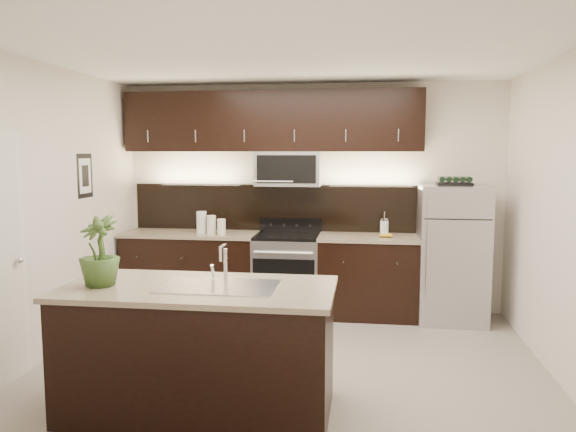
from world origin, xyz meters
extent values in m
plane|color=gray|center=(0.00, 0.00, 0.00)|extent=(4.50, 4.50, 0.00)
cube|color=silver|center=(0.00, 2.00, 1.35)|extent=(4.50, 0.02, 2.70)
cube|color=silver|center=(0.00, -2.00, 1.35)|extent=(4.50, 0.02, 2.70)
cube|color=silver|center=(-2.25, 0.00, 1.35)|extent=(0.02, 4.00, 2.70)
cube|color=silver|center=(2.25, 0.00, 1.35)|extent=(0.02, 4.00, 2.70)
cube|color=white|center=(0.00, 0.00, 2.70)|extent=(4.50, 4.00, 0.02)
sphere|color=silver|center=(-2.20, -0.48, 1.00)|extent=(0.06, 0.06, 0.06)
cube|color=black|center=(-2.24, 0.75, 1.65)|extent=(0.01, 0.32, 0.46)
cube|color=white|center=(-2.23, 0.75, 1.65)|extent=(0.00, 0.24, 0.36)
cube|color=black|center=(-1.42, 1.69, 0.45)|extent=(1.57, 0.62, 0.90)
cube|color=black|center=(0.71, 1.69, 0.45)|extent=(1.16, 0.62, 0.90)
cube|color=#B2B2B7|center=(-0.25, 1.69, 0.45)|extent=(0.76, 0.62, 0.90)
cube|color=black|center=(-0.25, 1.69, 0.92)|extent=(0.76, 0.60, 0.03)
cube|color=#BDB38E|center=(-1.42, 1.69, 0.92)|extent=(1.59, 0.65, 0.04)
cube|color=#BDB38E|center=(0.71, 1.69, 0.92)|extent=(1.18, 0.65, 0.04)
cube|color=black|center=(-0.46, 1.99, 1.22)|extent=(3.49, 0.02, 0.56)
cube|color=#B2B2B7|center=(-0.25, 1.80, 1.70)|extent=(0.76, 0.40, 0.40)
cube|color=black|center=(-0.46, 1.83, 2.25)|extent=(3.49, 0.33, 0.70)
cube|color=black|center=(-0.53, -0.90, 0.45)|extent=(1.90, 0.90, 0.90)
cube|color=#BDB38E|center=(-0.53, -0.90, 0.92)|extent=(1.96, 0.96, 0.04)
cube|color=silver|center=(-0.38, -0.90, 0.95)|extent=(0.84, 0.50, 0.01)
cylinder|color=silver|center=(-0.38, -0.69, 1.06)|extent=(0.03, 0.03, 0.24)
cylinder|color=silver|center=(-0.38, -0.76, 1.21)|extent=(0.02, 0.14, 0.02)
cylinder|color=silver|center=(-0.38, -0.83, 1.16)|extent=(0.02, 0.02, 0.10)
cube|color=#B2B2B7|center=(1.61, 1.63, 0.77)|extent=(0.74, 0.67, 1.53)
cube|color=black|center=(1.61, 1.63, 1.54)|extent=(0.38, 0.23, 0.03)
cylinder|color=black|center=(1.47, 1.63, 1.59)|extent=(0.06, 0.22, 0.06)
cylinder|color=black|center=(1.54, 1.63, 1.59)|extent=(0.06, 0.22, 0.06)
cylinder|color=black|center=(1.61, 1.63, 1.59)|extent=(0.06, 0.22, 0.06)
cylinder|color=black|center=(1.69, 1.63, 1.59)|extent=(0.06, 0.22, 0.06)
cylinder|color=black|center=(1.76, 1.63, 1.59)|extent=(0.06, 0.22, 0.06)
imported|color=#365321|center=(-1.24, -0.99, 1.19)|extent=(0.35, 0.35, 0.51)
cylinder|color=silver|center=(-1.27, 1.64, 1.07)|extent=(0.12, 0.12, 0.26)
cylinder|color=silver|center=(-1.13, 1.59, 1.05)|extent=(0.11, 0.11, 0.22)
cylinder|color=silver|center=(-1.00, 1.55, 1.03)|extent=(0.10, 0.10, 0.18)
cylinder|color=silver|center=(0.86, 1.64, 1.03)|extent=(0.09, 0.09, 0.19)
cylinder|color=silver|center=(0.86, 1.64, 1.14)|extent=(0.10, 0.10, 0.02)
cylinder|color=silver|center=(0.86, 1.64, 1.18)|extent=(0.01, 0.01, 0.07)
ellipsoid|color=gold|center=(0.83, 1.61, 0.96)|extent=(0.17, 0.14, 0.05)
camera|label=1|loc=(0.65, -4.72, 1.91)|focal=35.00mm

